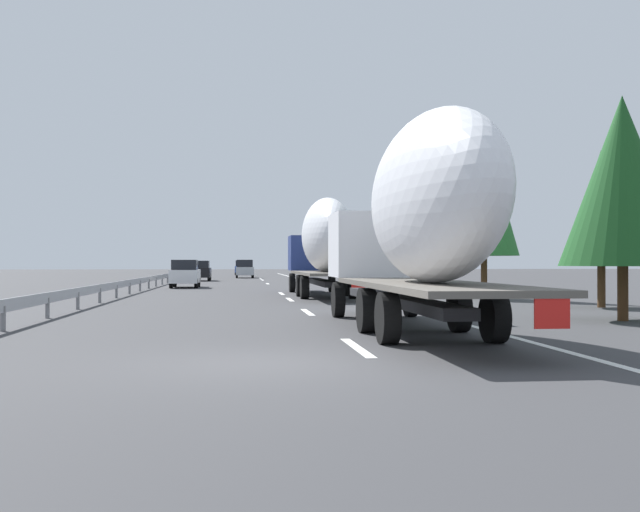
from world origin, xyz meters
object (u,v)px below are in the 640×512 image
at_px(truck_trailing, 419,217).
at_px(car_silver_hatch, 245,269).
at_px(truck_lead, 323,243).
at_px(car_black_suv, 200,271).
at_px(car_white_van, 185,274).
at_px(car_blue_sedan, 242,268).
at_px(road_sign, 339,255).

relative_size(truck_trailing, car_silver_hatch, 3.04).
bearing_deg(truck_lead, car_black_suv, 13.37).
relative_size(car_black_suv, car_white_van, 1.01).
height_order(truck_lead, car_blue_sedan, truck_lead).
xyz_separation_m(truck_lead, car_silver_hatch, (43.73, 3.36, -1.63)).
relative_size(truck_trailing, car_white_van, 3.08).
bearing_deg(road_sign, car_silver_hatch, 13.57).
xyz_separation_m(car_black_suv, car_white_van, (-17.84, 0.04, 0.00)).
distance_m(truck_lead, car_blue_sedan, 62.74).
distance_m(truck_trailing, car_black_suv, 50.69).
distance_m(truck_trailing, road_sign, 35.87).
bearing_deg(car_black_suv, car_white_van, 179.87).
bearing_deg(car_blue_sedan, truck_trailing, -177.48).
relative_size(truck_lead, car_silver_hatch, 3.20).
bearing_deg(car_silver_hatch, car_black_suv, 161.73).
xyz_separation_m(truck_trailing, car_silver_hatch, (62.50, 3.36, -1.71)).
height_order(truck_trailing, car_white_van, truck_trailing).
bearing_deg(car_blue_sedan, car_black_suv, 172.94).
bearing_deg(truck_lead, car_blue_sedan, 3.27).
relative_size(truck_lead, truck_trailing, 1.05).
distance_m(truck_lead, car_silver_hatch, 43.89).
distance_m(truck_trailing, car_blue_sedan, 81.47).
bearing_deg(road_sign, car_white_van, 108.09).
bearing_deg(car_white_van, car_black_suv, -0.13).
bearing_deg(truck_trailing, car_silver_hatch, 3.08).
height_order(car_black_suv, car_silver_hatch, car_silver_hatch).
distance_m(car_blue_sedan, road_sign, 46.15).
relative_size(car_black_suv, road_sign, 1.44).
xyz_separation_m(truck_lead, car_blue_sedan, (62.61, 3.58, -1.63)).
height_order(car_black_suv, car_blue_sedan, car_blue_sedan).
bearing_deg(truck_trailing, truck_lead, -0.00).
height_order(truck_lead, car_black_suv, truck_lead).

